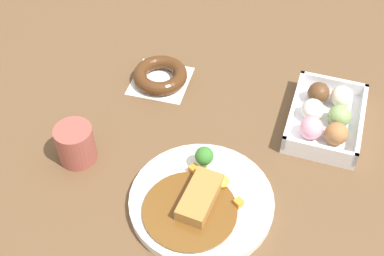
# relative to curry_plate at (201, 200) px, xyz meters

# --- Properties ---
(ground_plane) EXTENTS (1.60, 1.60, 0.00)m
(ground_plane) POSITION_rel_curry_plate_xyz_m (-0.12, -0.00, -0.01)
(ground_plane) COLOR brown
(curry_plate) EXTENTS (0.26, 0.26, 0.07)m
(curry_plate) POSITION_rel_curry_plate_xyz_m (0.00, 0.00, 0.00)
(curry_plate) COLOR white
(curry_plate) RESTS_ON ground_plane
(donut_box) EXTENTS (0.21, 0.14, 0.06)m
(donut_box) POSITION_rel_curry_plate_xyz_m (-0.27, 0.18, 0.01)
(donut_box) COLOR white
(donut_box) RESTS_ON ground_plane
(chocolate_ring_donut) EXTENTS (0.13, 0.13, 0.03)m
(chocolate_ring_donut) POSITION_rel_curry_plate_xyz_m (-0.29, -0.19, 0.00)
(chocolate_ring_donut) COLOR white
(chocolate_ring_donut) RESTS_ON ground_plane
(coffee_mug) EXTENTS (0.07, 0.07, 0.08)m
(coffee_mug) POSITION_rel_curry_plate_xyz_m (-0.03, -0.26, 0.02)
(coffee_mug) COLOR #9E4C42
(coffee_mug) RESTS_ON ground_plane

